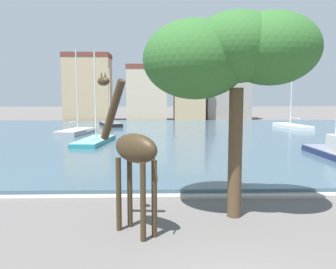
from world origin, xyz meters
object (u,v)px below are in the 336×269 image
Objects in this scene: sailboat_white at (289,127)px; shade_tree at (229,54)px; sailboat_navy at (336,153)px; sailboat_black at (110,125)px; sailboat_grey at (79,132)px; giraffe_statue at (132,151)px; sailboat_teal at (97,141)px.

shade_tree is at bearing -114.61° from sailboat_white.
sailboat_navy is (-5.23, -21.44, 0.15)m from sailboat_white.
sailboat_black is 1.15× the size of shade_tree.
sailboat_white reaches higher than sailboat_navy.
sailboat_grey is 25.27m from sailboat_navy.
sailboat_white is 1.22× the size of shade_tree.
sailboat_white is at bearing -10.63° from sailboat_black.
sailboat_white reaches higher than giraffe_statue.
giraffe_statue is 0.57× the size of sailboat_navy.
sailboat_teal is (3.21, -7.21, -0.07)m from sailboat_grey.
sailboat_grey is at bearing 106.16° from giraffe_statue.
sailboat_black is (-1.30, 17.66, 0.05)m from sailboat_teal.
sailboat_grey is 28.02m from shade_tree.
sailboat_grey is 1.13× the size of sailboat_black.
sailboat_white is 23.78m from sailboat_black.
shade_tree reaches higher than giraffe_statue.
giraffe_statue is 4.64m from shade_tree.
sailboat_grey is at bearing 113.38° from shade_tree.
giraffe_statue is at bearing -76.91° from sailboat_teal.
sailboat_teal is 20.33m from shade_tree.
sailboat_black reaches higher than sailboat_teal.
sailboat_white reaches higher than sailboat_black.
sailboat_navy is 1.09× the size of sailboat_black.
sailboat_teal is at bearing -66.04° from sailboat_grey.
sailboat_teal is (-22.07, -13.28, -0.06)m from sailboat_white.
sailboat_white is at bearing 65.39° from shade_tree.
sailboat_teal is (-4.53, 19.48, -2.20)m from giraffe_statue.
sailboat_black is at bearing 98.92° from giraffe_statue.
sailboat_navy is at bearing -103.71° from sailboat_white.
giraffe_statue is 0.63× the size of sailboat_teal.
sailboat_grey is 1.14× the size of sailboat_teal.
sailboat_white is 1.06× the size of sailboat_black.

